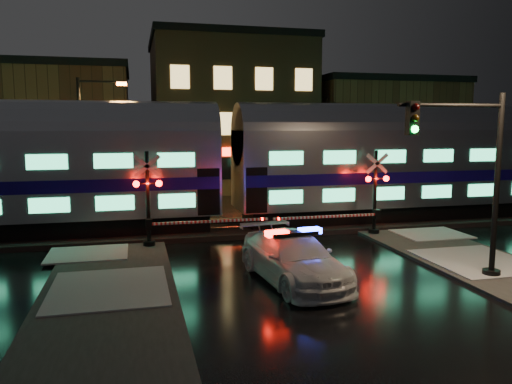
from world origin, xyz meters
TOP-DOWN VIEW (x-y plane):
  - ground at (0.00, 0.00)m, footprint 120.00×120.00m
  - ballast at (0.00, 5.00)m, footprint 90.00×4.20m
  - sidewalk_left at (-6.50, -6.00)m, footprint 4.00×20.00m
  - building_left at (-13.00, 22.00)m, footprint 14.00×10.00m
  - building_mid at (2.00, 22.50)m, footprint 12.00×11.00m
  - building_right at (15.00, 22.00)m, footprint 12.00×10.00m
  - train at (-1.37, 5.00)m, footprint 51.00×3.12m
  - police_car at (-0.70, -3.30)m, footprint 2.85×5.63m
  - crossing_signal_right at (4.72, 2.30)m, footprint 5.58×0.65m
  - crossing_signal_left at (-4.78, 2.30)m, footprint 5.69×0.65m
  - traffic_light at (4.85, -4.62)m, footprint 3.94×0.71m
  - streetlight at (-8.05, 9.00)m, footprint 2.51×0.26m

SIDE VIEW (x-z plane):
  - ground at x=0.00m, z-range 0.00..0.00m
  - sidewalk_left at x=-6.50m, z-range 0.00..0.12m
  - ballast at x=0.00m, z-range 0.00..0.24m
  - police_car at x=-0.70m, z-range -0.08..1.66m
  - crossing_signal_right at x=4.72m, z-range -0.34..3.60m
  - crossing_signal_left at x=-4.78m, z-range -0.35..3.68m
  - traffic_light at x=4.85m, z-range 0.19..6.29m
  - train at x=-1.37m, z-range 0.42..6.35m
  - building_right at x=15.00m, z-range 0.00..8.50m
  - streetlight at x=-8.05m, z-range 0.57..8.07m
  - building_left at x=-13.00m, z-range 0.00..9.00m
  - building_mid at x=2.00m, z-range 0.00..11.50m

